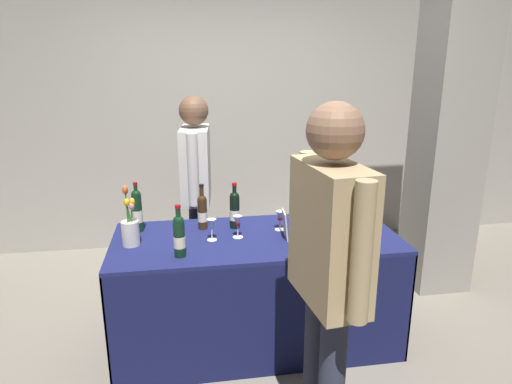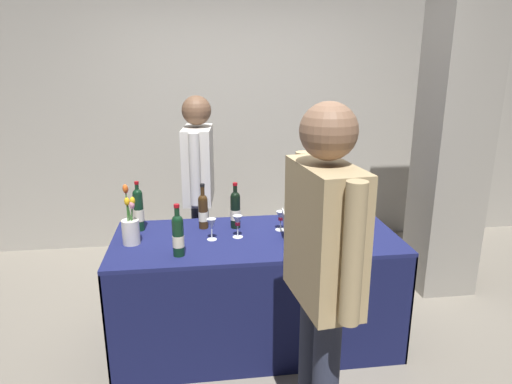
{
  "view_description": "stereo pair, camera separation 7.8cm",
  "coord_description": "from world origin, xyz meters",
  "px_view_note": "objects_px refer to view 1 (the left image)",
  "views": [
    {
      "loc": [
        -0.44,
        -2.73,
        1.88
      ],
      "look_at": [
        0.0,
        0.0,
        1.07
      ],
      "focal_mm": 31.99,
      "sensor_mm": 36.0,
      "label": 1
    },
    {
      "loc": [
        -0.36,
        -2.74,
        1.88
      ],
      "look_at": [
        0.0,
        0.0,
        1.07
      ],
      "focal_mm": 31.99,
      "sensor_mm": 36.0,
      "label": 2
    }
  ],
  "objects_px": {
    "featured_wine_bottle": "(235,209)",
    "display_bottle_0": "(202,211)",
    "concrete_pillar": "(450,119)",
    "flower_vase": "(130,228)",
    "wine_glass_near_taster": "(238,222)",
    "tasting_table": "(256,268)",
    "wine_glass_mid": "(212,225)",
    "taster_foreground_right": "(329,260)",
    "vendor_presenter": "(196,180)",
    "wine_glass_near_vendor": "(280,217)"
  },
  "relations": [
    {
      "from": "featured_wine_bottle",
      "to": "wine_glass_near_taster",
      "type": "height_order",
      "value": "featured_wine_bottle"
    },
    {
      "from": "concrete_pillar",
      "to": "wine_glass_near_taster",
      "type": "xyz_separation_m",
      "value": [
        -1.77,
        -0.6,
        -0.55
      ]
    },
    {
      "from": "wine_glass_near_taster",
      "to": "flower_vase",
      "type": "bearing_deg",
      "value": -178.01
    },
    {
      "from": "concrete_pillar",
      "to": "wine_glass_near_taster",
      "type": "relative_size",
      "value": 19.34
    },
    {
      "from": "concrete_pillar",
      "to": "wine_glass_mid",
      "type": "bearing_deg",
      "value": -162.18
    },
    {
      "from": "display_bottle_0",
      "to": "wine_glass_near_vendor",
      "type": "relative_size",
      "value": 2.36
    },
    {
      "from": "concrete_pillar",
      "to": "wine_glass_mid",
      "type": "height_order",
      "value": "concrete_pillar"
    },
    {
      "from": "wine_glass_near_vendor",
      "to": "flower_vase",
      "type": "relative_size",
      "value": 0.34
    },
    {
      "from": "wine_glass_mid",
      "to": "flower_vase",
      "type": "xyz_separation_m",
      "value": [
        -0.5,
        -0.0,
        0.01
      ]
    },
    {
      "from": "concrete_pillar",
      "to": "vendor_presenter",
      "type": "distance_m",
      "value": 2.06
    },
    {
      "from": "wine_glass_mid",
      "to": "vendor_presenter",
      "type": "xyz_separation_m",
      "value": [
        -0.07,
        0.76,
        0.11
      ]
    },
    {
      "from": "display_bottle_0",
      "to": "taster_foreground_right",
      "type": "xyz_separation_m",
      "value": [
        0.49,
        -1.2,
        0.15
      ]
    },
    {
      "from": "wine_glass_near_vendor",
      "to": "taster_foreground_right",
      "type": "height_order",
      "value": "taster_foreground_right"
    },
    {
      "from": "featured_wine_bottle",
      "to": "display_bottle_0",
      "type": "distance_m",
      "value": 0.22
    },
    {
      "from": "tasting_table",
      "to": "flower_vase",
      "type": "height_order",
      "value": "flower_vase"
    },
    {
      "from": "tasting_table",
      "to": "concrete_pillar",
      "type": "bearing_deg",
      "value": 20.04
    },
    {
      "from": "display_bottle_0",
      "to": "wine_glass_near_taster",
      "type": "bearing_deg",
      "value": -42.45
    },
    {
      "from": "concrete_pillar",
      "to": "display_bottle_0",
      "type": "relative_size",
      "value": 9.14
    },
    {
      "from": "featured_wine_bottle",
      "to": "flower_vase",
      "type": "height_order",
      "value": "flower_vase"
    },
    {
      "from": "display_bottle_0",
      "to": "tasting_table",
      "type": "bearing_deg",
      "value": -30.74
    },
    {
      "from": "tasting_table",
      "to": "wine_glass_near_vendor",
      "type": "xyz_separation_m",
      "value": [
        0.18,
        0.09,
        0.32
      ]
    },
    {
      "from": "tasting_table",
      "to": "wine_glass_mid",
      "type": "distance_m",
      "value": 0.44
    },
    {
      "from": "vendor_presenter",
      "to": "wine_glass_near_taster",
      "type": "bearing_deg",
      "value": 23.44
    },
    {
      "from": "concrete_pillar",
      "to": "wine_glass_near_vendor",
      "type": "distance_m",
      "value": 1.66
    },
    {
      "from": "vendor_presenter",
      "to": "concrete_pillar",
      "type": "bearing_deg",
      "value": 91.96
    },
    {
      "from": "concrete_pillar",
      "to": "vendor_presenter",
      "type": "bearing_deg",
      "value": 176.21
    },
    {
      "from": "wine_glass_mid",
      "to": "featured_wine_bottle",
      "type": "bearing_deg",
      "value": 49.81
    },
    {
      "from": "vendor_presenter",
      "to": "wine_glass_near_vendor",
      "type": "bearing_deg",
      "value": 45.3
    },
    {
      "from": "concrete_pillar",
      "to": "taster_foreground_right",
      "type": "xyz_separation_m",
      "value": [
        -1.49,
        -1.6,
        -0.38
      ]
    },
    {
      "from": "wine_glass_near_taster",
      "to": "taster_foreground_right",
      "type": "distance_m",
      "value": 1.05
    },
    {
      "from": "wine_glass_mid",
      "to": "taster_foreground_right",
      "type": "xyz_separation_m",
      "value": [
        0.45,
        -0.98,
        0.17
      ]
    },
    {
      "from": "display_bottle_0",
      "to": "wine_glass_near_vendor",
      "type": "height_order",
      "value": "display_bottle_0"
    },
    {
      "from": "featured_wine_bottle",
      "to": "display_bottle_0",
      "type": "height_order",
      "value": "featured_wine_bottle"
    },
    {
      "from": "featured_wine_bottle",
      "to": "wine_glass_near_vendor",
      "type": "relative_size",
      "value": 2.4
    },
    {
      "from": "display_bottle_0",
      "to": "flower_vase",
      "type": "bearing_deg",
      "value": -154.0
    },
    {
      "from": "flower_vase",
      "to": "vendor_presenter",
      "type": "relative_size",
      "value": 0.24
    },
    {
      "from": "featured_wine_bottle",
      "to": "display_bottle_0",
      "type": "bearing_deg",
      "value": 175.21
    },
    {
      "from": "wine_glass_near_taster",
      "to": "vendor_presenter",
      "type": "height_order",
      "value": "vendor_presenter"
    },
    {
      "from": "display_bottle_0",
      "to": "wine_glass_near_taster",
      "type": "distance_m",
      "value": 0.29
    },
    {
      "from": "concrete_pillar",
      "to": "flower_vase",
      "type": "height_order",
      "value": "concrete_pillar"
    },
    {
      "from": "wine_glass_near_vendor",
      "to": "taster_foreground_right",
      "type": "bearing_deg",
      "value": -91.09
    },
    {
      "from": "wine_glass_near_vendor",
      "to": "vendor_presenter",
      "type": "bearing_deg",
      "value": 129.56
    },
    {
      "from": "wine_glass_near_vendor",
      "to": "flower_vase",
      "type": "bearing_deg",
      "value": -173.33
    },
    {
      "from": "tasting_table",
      "to": "display_bottle_0",
      "type": "height_order",
      "value": "display_bottle_0"
    },
    {
      "from": "wine_glass_near_vendor",
      "to": "taster_foreground_right",
      "type": "xyz_separation_m",
      "value": [
        -0.02,
        -1.09,
        0.18
      ]
    },
    {
      "from": "tasting_table",
      "to": "featured_wine_bottle",
      "type": "relative_size",
      "value": 5.82
    },
    {
      "from": "tasting_table",
      "to": "flower_vase",
      "type": "xyz_separation_m",
      "value": [
        -0.78,
        -0.02,
        0.34
      ]
    },
    {
      "from": "wine_glass_mid",
      "to": "wine_glass_near_taster",
      "type": "relative_size",
      "value": 0.96
    },
    {
      "from": "display_bottle_0",
      "to": "taster_foreground_right",
      "type": "distance_m",
      "value": 1.3
    },
    {
      "from": "featured_wine_bottle",
      "to": "concrete_pillar",
      "type": "bearing_deg",
      "value": 13.43
    }
  ]
}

